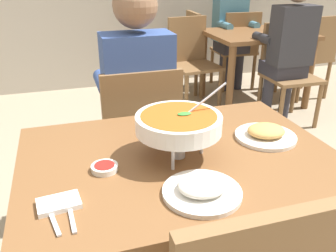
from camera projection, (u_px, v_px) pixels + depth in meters
name	position (u px, v px, depth m)	size (l,w,h in m)	color
dining_table_main	(180.00, 183.00, 1.34)	(1.14, 0.82, 0.75)	brown
chair_diner_main	(140.00, 134.00, 1.99)	(0.44, 0.44, 0.90)	brown
diner_main	(137.00, 93.00, 1.92)	(0.40, 0.45, 1.31)	#2D2D38
curry_bowl	(179.00, 124.00, 1.23)	(0.33, 0.30, 0.26)	silver
rice_plate	(202.00, 189.00, 1.06)	(0.24, 0.24, 0.06)	white
appetizer_plate	(266.00, 134.00, 1.40)	(0.24, 0.24, 0.06)	white
sauce_dish	(105.00, 167.00, 1.19)	(0.09, 0.09, 0.02)	white
napkin_folded	(59.00, 203.00, 1.02)	(0.12, 0.08, 0.02)	white
fork_utensil	(52.00, 217.00, 0.97)	(0.01, 0.17, 0.01)	silver
spoon_utensil	(71.00, 213.00, 0.98)	(0.01, 0.17, 0.01)	silver
dining_table_far	(256.00, 45.00, 3.66)	(1.00, 0.80, 0.75)	brown
chair_bg_left	(287.00, 67.00, 3.29)	(0.45, 0.45, 0.90)	brown
chair_bg_middle	(237.00, 46.00, 4.12)	(0.46, 0.46, 0.90)	brown
chair_bg_right	(191.00, 57.00, 3.64)	(0.49, 0.49, 0.90)	brown
chair_bg_corner	(312.00, 53.00, 3.82)	(0.47, 0.47, 0.90)	brown
chair_bg_window	(184.00, 48.00, 4.03)	(0.46, 0.46, 0.90)	brown
patron_bg_left	(289.00, 43.00, 3.11)	(0.40, 0.45, 1.31)	#2D2D38
patron_bg_middle	(231.00, 25.00, 4.05)	(0.40, 0.45, 1.31)	#2D2D38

